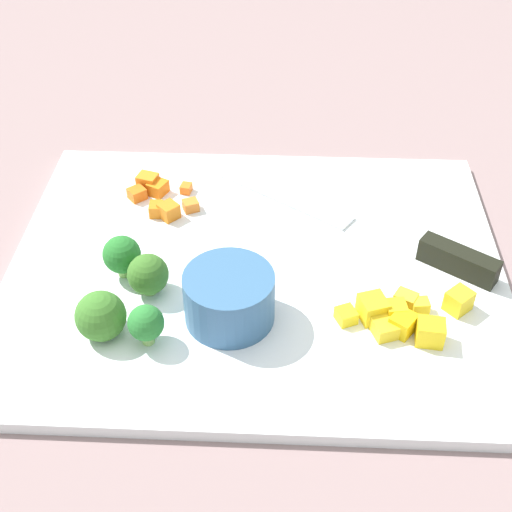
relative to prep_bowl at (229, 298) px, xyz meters
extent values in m
plane|color=gray|center=(0.02, 0.07, -0.04)|extent=(4.00, 4.00, 0.00)
cube|color=white|center=(0.02, 0.07, -0.03)|extent=(0.46, 0.38, 0.01)
cylinder|color=#345D87|center=(0.00, 0.00, 0.00)|extent=(0.08, 0.08, 0.05)
cube|color=silver|center=(0.05, 0.18, -0.02)|extent=(0.14, 0.11, 0.00)
cube|color=black|center=(0.21, 0.07, -0.01)|extent=(0.07, 0.06, 0.02)
cube|color=orange|center=(-0.09, 0.14, -0.02)|extent=(0.01, 0.02, 0.01)
cube|color=orange|center=(-0.11, 0.17, -0.02)|extent=(0.02, 0.02, 0.01)
cube|color=orange|center=(-0.06, 0.18, -0.02)|extent=(0.01, 0.01, 0.01)
cube|color=orange|center=(-0.10, 0.19, -0.01)|extent=(0.02, 0.02, 0.02)
cube|color=orange|center=(-0.09, 0.18, -0.02)|extent=(0.02, 0.03, 0.01)
cube|color=orange|center=(-0.07, 0.14, -0.02)|extent=(0.02, 0.02, 0.02)
cube|color=orange|center=(-0.05, 0.15, -0.02)|extent=(0.02, 0.02, 0.01)
cube|color=yellow|center=(0.16, 0.01, -0.02)|extent=(0.02, 0.01, 0.01)
cube|color=yellow|center=(0.15, -0.01, -0.01)|extent=(0.03, 0.03, 0.02)
cube|color=yellow|center=(0.14, 0.00, -0.01)|extent=(0.02, 0.02, 0.02)
cube|color=yellow|center=(0.13, -0.01, -0.02)|extent=(0.02, 0.03, 0.01)
cube|color=yellow|center=(0.20, 0.02, -0.01)|extent=(0.03, 0.03, 0.02)
cube|color=yellow|center=(0.12, 0.01, -0.01)|extent=(0.03, 0.03, 0.02)
cube|color=yellow|center=(0.10, 0.00, -0.02)|extent=(0.02, 0.02, 0.01)
cube|color=yellow|center=(0.15, 0.02, -0.02)|extent=(0.02, 0.02, 0.01)
cube|color=yellow|center=(0.17, -0.02, -0.01)|extent=(0.02, 0.02, 0.02)
cylinder|color=#85B85B|center=(-0.10, 0.05, -0.02)|extent=(0.01, 0.01, 0.01)
sphere|color=#236B27|center=(-0.10, 0.05, 0.00)|extent=(0.03, 0.03, 0.03)
cylinder|color=#95B75F|center=(-0.07, 0.03, -0.02)|extent=(0.01, 0.01, 0.01)
sphere|color=#366723|center=(-0.07, 0.03, 0.00)|extent=(0.04, 0.04, 0.04)
cylinder|color=#90BE64|center=(-0.07, -0.03, -0.02)|extent=(0.01, 0.01, 0.01)
sphere|color=#27732E|center=(-0.07, -0.03, 0.00)|extent=(0.03, 0.03, 0.03)
cylinder|color=#88B55C|center=(-0.10, -0.02, -0.02)|extent=(0.01, 0.01, 0.01)
sphere|color=#386F27|center=(-0.10, -0.02, 0.00)|extent=(0.04, 0.04, 0.04)
camera|label=1|loc=(0.04, -0.42, 0.41)|focal=48.49mm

